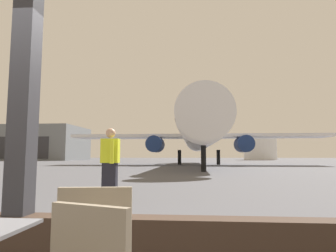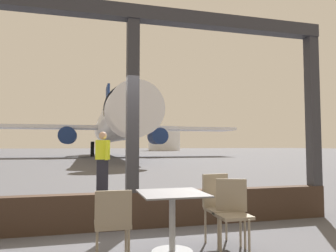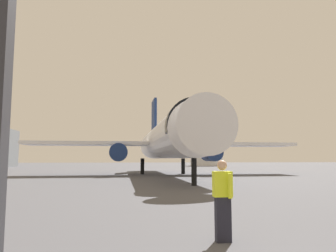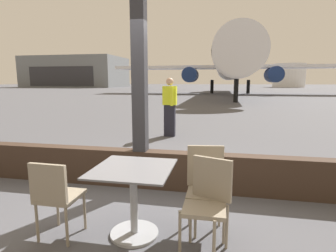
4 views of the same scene
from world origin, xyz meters
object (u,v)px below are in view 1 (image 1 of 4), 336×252
(ground_crew_worker, at_px, (110,165))
(airplane, at_px, (199,132))
(fuel_storage_tank, at_px, (260,148))
(distant_hangar, at_px, (30,144))

(ground_crew_worker, bearing_deg, airplane, 84.36)
(fuel_storage_tank, bearing_deg, ground_crew_worker, -105.13)
(ground_crew_worker, xyz_separation_m, distant_hangar, (-39.19, 64.05, 3.25))
(airplane, relative_size, ground_crew_worker, 18.50)
(airplane, bearing_deg, distant_hangar, 138.08)
(ground_crew_worker, distance_m, fuel_storage_tank, 75.98)
(fuel_storage_tank, bearing_deg, distant_hangar, -171.08)
(airplane, height_order, ground_crew_worker, airplane)
(airplane, distance_m, fuel_storage_tank, 49.87)
(airplane, relative_size, fuel_storage_tank, 3.77)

